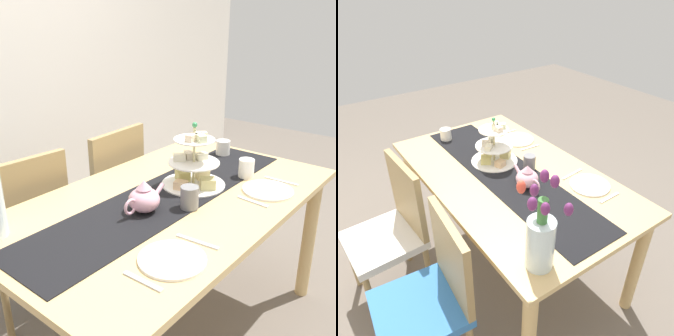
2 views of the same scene
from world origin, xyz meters
The scene contains 17 objects.
ground_plane centered at (0.00, 0.00, 0.00)m, with size 8.00×8.00×0.00m, color #6B6056.
dining_table centered at (0.00, 0.00, 0.66)m, with size 1.59×0.94×0.76m.
chair_left centered at (-0.34, 0.70, 0.50)m, with size 0.45×0.45×0.91m.
chair_right centered at (0.24, 0.70, 0.50)m, with size 0.44×0.44×0.91m.
table_runner centered at (0.00, 0.02, 0.77)m, with size 1.51×0.35×0.00m, color black.
tiered_cake_stand centered at (0.17, 0.00, 0.86)m, with size 0.30×0.30×0.30m.
teapot centered at (-0.17, 0.00, 0.82)m, with size 0.24×0.13×0.14m.
tulip_vase centered at (-0.66, 0.31, 0.92)m, with size 0.18×0.18×0.45m.
cream_jug centered at (0.63, 0.12, 0.81)m, with size 0.08×0.08×0.09m, color white.
dinner_plate_left centered at (-0.37, -0.30, 0.77)m, with size 0.23×0.23×0.01m, color white.
fork_left centered at (-0.52, -0.30, 0.77)m, with size 0.02×0.15×0.01m, color silver.
knife_left centered at (-0.23, -0.30, 0.77)m, with size 0.01×0.17×0.01m, color silver.
dinner_plate_right centered at (0.33, -0.30, 0.77)m, with size 0.23×0.23×0.01m, color white.
fork_right centered at (0.19, -0.30, 0.77)m, with size 0.02×0.15×0.01m, color silver.
knife_right centered at (0.48, -0.30, 0.77)m, with size 0.01×0.17×0.01m, color silver.
mug_grey centered at (-0.03, -0.13, 0.82)m, with size 0.08×0.08×0.10m, color slate.
mug_white_text centered at (0.42, -0.14, 0.81)m, with size 0.08×0.08×0.10m, color white.
Camera 2 is at (-1.40, 0.99, 1.86)m, focal length 35.42 mm.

